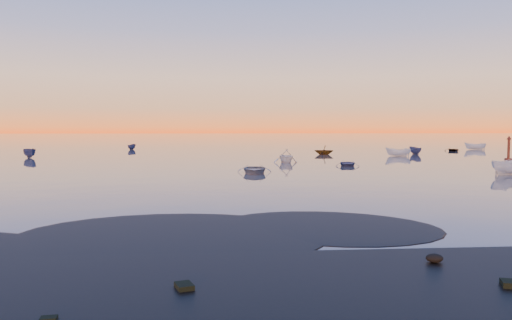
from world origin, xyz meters
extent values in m
plane|color=#615650|center=(0.00, 100.00, 0.00)|extent=(600.00, 600.00, 0.00)
imported|color=white|center=(25.86, 24.00, 0.00)|extent=(3.24, 4.64, 1.48)
imported|color=white|center=(7.68, 41.69, 0.00)|extent=(4.04, 2.46, 1.32)
cylinder|color=#471A0F|center=(38.39, 44.53, 0.05)|extent=(0.95, 0.95, 0.32)
cylinder|color=#471A0F|center=(38.39, 44.53, 1.38)|extent=(0.34, 0.34, 2.75)
cone|color=#471A0F|center=(38.39, 44.53, 3.02)|extent=(0.64, 0.64, 0.53)
camera|label=1|loc=(-1.05, -19.72, 4.26)|focal=35.00mm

